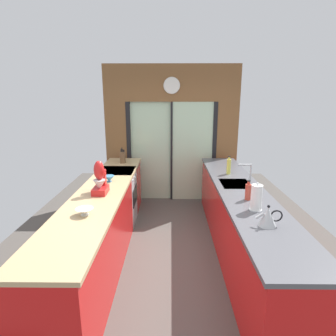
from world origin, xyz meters
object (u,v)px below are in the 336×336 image
oven_range (118,197)px  soap_bottle_near (248,191)px  soap_bottle_far (229,166)px  knife_block (123,157)px  paper_towel_roll (256,198)px  kettle (268,217)px  mixing_bowl_near (85,211)px  mixing_bowl_far (109,178)px  stand_mixer (100,181)px

oven_range → soap_bottle_near: 2.31m
oven_range → soap_bottle_far: (1.80, -0.20, 0.59)m
knife_block → paper_towel_roll: paper_towel_roll is taller
oven_range → soap_bottle_far: 1.90m
knife_block → kettle: 3.11m
soap_bottle_far → soap_bottle_near: bearing=-90.0°
knife_block → soap_bottle_near: size_ratio=1.19×
kettle → soap_bottle_near: (-0.00, 0.68, 0.01)m
mixing_bowl_near → mixing_bowl_far: (0.00, 1.16, 0.01)m
soap_bottle_near → paper_towel_roll: paper_towel_roll is taller
oven_range → stand_mixer: (0.02, -1.12, 0.63)m
mixing_bowl_far → soap_bottle_near: soap_bottle_near is taller
mixing_bowl_far → knife_block: 1.17m
mixing_bowl_near → mixing_bowl_far: mixing_bowl_far is taller
mixing_bowl_far → stand_mixer: size_ratio=0.37×
mixing_bowl_far → soap_bottle_near: bearing=-21.5°
paper_towel_roll → knife_block: bearing=129.2°
soap_bottle_far → paper_towel_roll: paper_towel_roll is taller
kettle → soap_bottle_far: 1.81m
stand_mixer → soap_bottle_near: stand_mixer is taller
paper_towel_roll → soap_bottle_far: bearing=90.0°
knife_block → stand_mixer: bearing=-90.0°
oven_range → stand_mixer: stand_mixer is taller
mixing_bowl_near → mixing_bowl_far: 1.16m
mixing_bowl_far → knife_block: bearing=90.0°
mixing_bowl_far → paper_towel_roll: (1.78, -1.01, 0.09)m
mixing_bowl_near → stand_mixer: 0.68m
stand_mixer → soap_bottle_far: (1.78, 0.93, -0.04)m
mixing_bowl_near → stand_mixer: (0.00, 0.66, 0.12)m
mixing_bowl_far → soap_bottle_near: (1.78, -0.70, 0.05)m
mixing_bowl_far → knife_block: size_ratio=0.55×
mixing_bowl_near → soap_bottle_far: (1.78, 1.59, 0.08)m
soap_bottle_far → mixing_bowl_near: bearing=-138.2°
knife_block → stand_mixer: stand_mixer is taller
knife_block → paper_towel_roll: (1.78, -2.18, 0.03)m
knife_block → soap_bottle_near: bearing=-46.4°
mixing_bowl_far → kettle: 2.26m
knife_block → soap_bottle_near: knife_block is taller
kettle → soap_bottle_far: size_ratio=0.89×
mixing_bowl_far → kettle: bearing=-37.8°
mixing_bowl_near → knife_block: knife_block is taller
oven_range → kettle: kettle is taller
oven_range → soap_bottle_far: size_ratio=3.24×
knife_block → paper_towel_roll: bearing=-50.8°
stand_mixer → kettle: 1.99m
stand_mixer → soap_bottle_near: 1.79m
oven_range → mixing_bowl_near: bearing=-89.4°
oven_range → kettle: size_ratio=3.64×
stand_mixer → soap_bottle_near: size_ratio=1.76×
knife_block → soap_bottle_near: 2.58m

